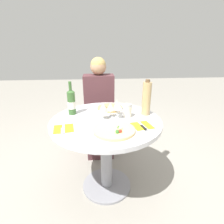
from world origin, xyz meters
TOP-DOWN VIEW (x-y plane):
  - ground_plane at (0.00, 0.00)m, footprint 12.00×12.00m
  - dining_table at (0.00, 0.00)m, footprint 0.96×0.96m
  - chair_behind_diner at (-0.05, 0.84)m, footprint 0.39×0.39m
  - seated_diner at (-0.05, 0.69)m, footprint 0.38×0.45m
  - pizza_large at (0.05, -0.23)m, footprint 0.32×0.32m
  - pizza_small_far at (0.06, 0.27)m, footprint 0.25×0.25m
  - wine_bottle at (-0.31, 0.16)m, footprint 0.07×0.07m
  - tall_carafe at (0.37, 0.09)m, footprint 0.08×0.08m
  - sugar_shaker at (0.20, 0.04)m, footprint 0.07×0.07m
  - wine_glass_back_right at (0.11, 0.10)m, footprint 0.07×0.07m
  - wine_glass_front_right at (0.11, 0.01)m, footprint 0.08×0.08m
  - wine_glass_front_left at (-0.02, 0.01)m, footprint 0.08×0.08m
  - wine_glass_center at (0.04, 0.06)m, footprint 0.07×0.07m
  - place_setting_left at (-0.33, -0.16)m, footprint 0.17×0.19m
  - place_setting_right at (0.28, -0.16)m, footprint 0.18×0.19m

SIDE VIEW (x-z plane):
  - ground_plane at x=0.00m, z-range 0.00..0.00m
  - chair_behind_diner at x=-0.05m, z-range -0.01..0.93m
  - seated_diner at x=-0.05m, z-range -0.06..1.15m
  - dining_table at x=0.00m, z-range 0.21..0.94m
  - place_setting_left at x=-0.33m, z-range 0.73..0.75m
  - place_setting_right at x=0.28m, z-range 0.73..0.75m
  - pizza_large at x=0.05m, z-range 0.73..0.77m
  - pizza_small_far at x=0.06m, z-range 0.73..0.77m
  - sugar_shaker at x=0.20m, z-range 0.74..0.86m
  - wine_glass_center at x=0.04m, z-range 0.77..0.90m
  - wine_glass_back_right at x=0.11m, z-range 0.77..0.92m
  - wine_glass_front_left at x=-0.02m, z-range 0.77..0.92m
  - wine_glass_front_right at x=0.11m, z-range 0.78..0.92m
  - wine_bottle at x=-0.31m, z-range 0.70..1.01m
  - tall_carafe at x=0.37m, z-range 0.73..1.05m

